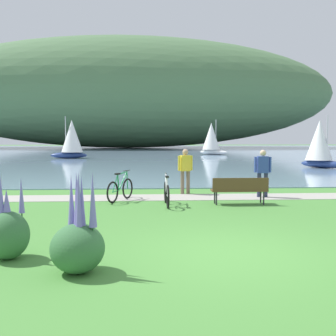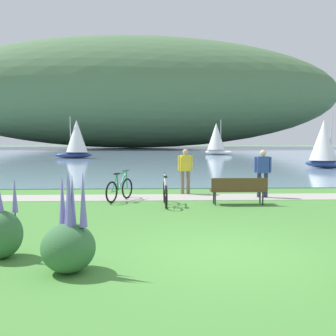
% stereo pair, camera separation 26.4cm
% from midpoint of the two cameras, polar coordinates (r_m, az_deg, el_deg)
% --- Properties ---
extents(ground_plane, '(200.00, 200.00, 0.00)m').
position_cam_midpoint_polar(ground_plane, '(7.77, 7.66, -11.89)').
color(ground_plane, '#478438').
extents(bay_water, '(180.00, 80.00, 0.04)m').
position_cam_midpoint_polar(bay_water, '(56.65, -1.66, 2.30)').
color(bay_water, '#7A99B2').
rests_on(bay_water, ground).
extents(distant_hillside, '(80.04, 28.00, 20.81)m').
position_cam_midpoint_polar(distant_hillside, '(78.27, -6.14, 10.52)').
color(distant_hillside, '#4C7047').
rests_on(distant_hillside, bay_water).
extents(shoreline_path, '(60.00, 1.50, 0.01)m').
position_cam_midpoint_polar(shoreline_path, '(14.50, 2.54, -4.16)').
color(shoreline_path, '#A39E93').
rests_on(shoreline_path, ground).
extents(park_bench_near_camera, '(1.80, 0.48, 0.88)m').
position_cam_midpoint_polar(park_bench_near_camera, '(13.08, 9.57, -2.88)').
color(park_bench_near_camera, brown).
rests_on(park_bench_near_camera, ground).
extents(bicycle_leaning_near_bench, '(0.10, 1.77, 1.01)m').
position_cam_midpoint_polar(bicycle_leaning_near_bench, '(12.73, -0.79, -3.58)').
color(bicycle_leaning_near_bench, black).
rests_on(bicycle_leaning_near_bench, ground).
extents(bicycle_beside_path, '(0.81, 1.63, 1.01)m').
position_cam_midpoint_polar(bicycle_beside_path, '(13.78, -7.33, -3.00)').
color(bicycle_beside_path, black).
rests_on(bicycle_beside_path, ground).
extents(person_at_shoreline, '(0.58, 0.34, 1.71)m').
position_cam_midpoint_polar(person_at_shoreline, '(15.26, 1.98, -0.05)').
color(person_at_shoreline, '#72604C').
rests_on(person_at_shoreline, ground).
extents(person_on_the_grass, '(0.61, 0.26, 1.71)m').
position_cam_midpoint_polar(person_on_the_grass, '(14.77, 12.81, -0.31)').
color(person_on_the_grass, '#282D47').
rests_on(person_on_the_grass, ground).
extents(echium_bush_closest_to_camera, '(0.76, 0.76, 1.61)m').
position_cam_midpoint_polar(echium_bush_closest_to_camera, '(7.83, -22.73, -8.45)').
color(echium_bush_closest_to_camera, '#386B3D').
rests_on(echium_bush_closest_to_camera, ground).
extents(echium_bush_mid_cluster, '(0.87, 0.87, 1.65)m').
position_cam_midpoint_polar(echium_bush_mid_cluster, '(6.71, -13.81, -10.33)').
color(echium_bush_mid_cluster, '#386B3D').
rests_on(echium_bush_mid_cluster, ground).
extents(sailboat_nearest_to_shore, '(3.58, 2.24, 4.13)m').
position_cam_midpoint_polar(sailboat_nearest_to_shore, '(40.71, -13.73, 4.08)').
color(sailboat_nearest_to_shore, navy).
rests_on(sailboat_nearest_to_shore, bay_water).
extents(sailboat_mid_bay, '(2.85, 2.89, 3.59)m').
position_cam_midpoint_polar(sailboat_mid_bay, '(29.45, 20.52, 3.32)').
color(sailboat_mid_bay, navy).
rests_on(sailboat_mid_bay, bay_water).
extents(sailboat_toward_hillside, '(3.44, 3.06, 4.12)m').
position_cam_midpoint_polar(sailboat_toward_hillside, '(47.73, 6.05, 4.22)').
color(sailboat_toward_hillside, white).
rests_on(sailboat_toward_hillside, bay_water).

